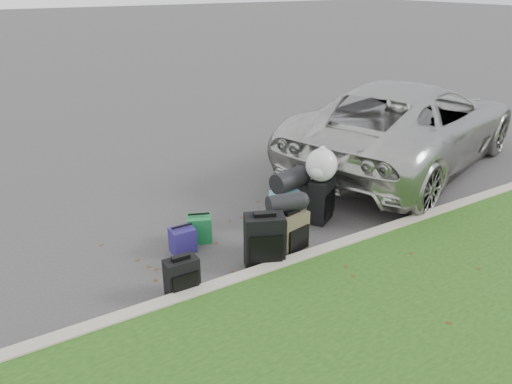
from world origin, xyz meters
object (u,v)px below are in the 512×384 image
suitcase_olive (291,234)px  tote_green (199,229)px  suitcase_small_black (182,277)px  suv (407,124)px  tote_navy (183,240)px  suitcase_large_black_right (321,200)px  suitcase_large_black_left (264,241)px  suitcase_teal (284,208)px

suitcase_olive → tote_green: (-0.86, 0.94, -0.11)m
suitcase_small_black → tote_green: 1.28m
suv → suitcase_small_black: bearing=89.1°
suv → tote_navy: suv is taller
suitcase_small_black → suv: bearing=19.4°
suitcase_large_black_right → tote_navy: size_ratio=1.96×
suitcase_large_black_left → suitcase_large_black_right: size_ratio=1.07×
suitcase_large_black_left → suitcase_teal: size_ratio=1.30×
suitcase_teal → tote_green: bearing=172.7°
suv → suitcase_large_black_right: suv is taller
suitcase_large_black_right → tote_navy: (-2.12, 0.21, -0.16)m
suv → tote_green: 4.79m
suitcase_teal → tote_navy: suitcase_teal is taller
suitcase_small_black → tote_navy: 1.00m
suitcase_teal → suitcase_large_black_right: 0.57m
suitcase_small_black → suitcase_large_black_right: bearing=16.6°
suitcase_teal → suitcase_large_black_right: size_ratio=0.83×
suitcase_large_black_left → suitcase_teal: 1.19m
suitcase_large_black_right → suitcase_small_black: bearing=164.4°
suv → tote_green: size_ratio=15.78×
suitcase_small_black → tote_navy: suitcase_small_black is taller
suv → tote_green: suv is taller
suitcase_small_black → suitcase_large_black_right: (2.52, 0.70, 0.09)m
suv → tote_green: (-4.70, -0.73, -0.62)m
suv → suitcase_large_black_left: 4.66m
tote_green → suitcase_large_black_right: bearing=11.1°
suitcase_small_black → suitcase_large_black_left: size_ratio=0.67×
suitcase_olive → suv: bearing=11.8°
suitcase_large_black_left → suitcase_teal: suitcase_large_black_left is taller
suitcase_olive → suitcase_large_black_right: bearing=19.7°
suitcase_large_black_left → suitcase_olive: (0.46, 0.08, -0.06)m
suitcase_teal → tote_green: 1.28m
suitcase_teal → suitcase_large_black_right: suitcase_large_black_right is taller
suitcase_teal → suitcase_small_black: bearing=-154.8°
suitcase_olive → suitcase_teal: size_ratio=1.09×
suitcase_small_black → tote_navy: (0.41, 0.91, -0.07)m
tote_green → suitcase_large_black_left: bearing=-46.0°
tote_green → suitcase_teal: bearing=13.6°
suitcase_teal → suitcase_olive: bearing=-116.9°
tote_green → tote_navy: size_ratio=1.10×
suitcase_teal → suitcase_large_black_right: (0.54, -0.17, 0.06)m
tote_green → suitcase_olive: bearing=-25.1°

